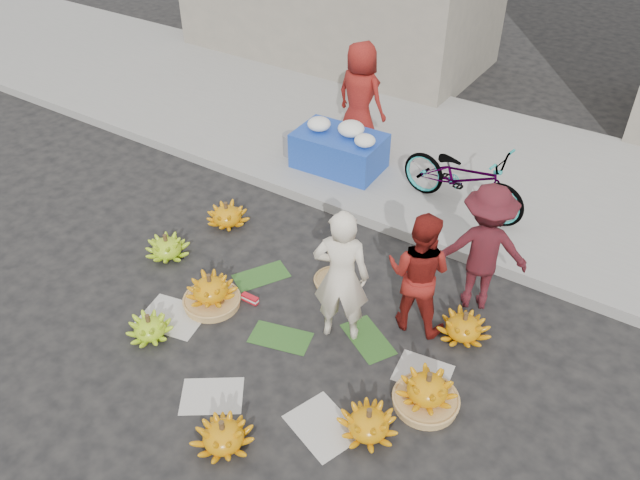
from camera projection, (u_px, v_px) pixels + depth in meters
The scene contains 22 objects.
ground at pixel (299, 330), 6.81m from camera, with size 80.00×80.00×0.00m, color black.
curb at pixel (394, 226), 8.23m from camera, with size 40.00×0.25×0.15m, color gray.
sidewalk at pixel (457, 160), 9.63m from camera, with size 40.00×4.00×0.12m, color gray.
newspaper_scatter at pixel (253, 378), 6.27m from camera, with size 3.20×1.80×0.00m, color beige, non-canonical shape.
banana_leaves at pixel (302, 316), 6.98m from camera, with size 2.00×1.00×0.00m, color #224E1A, non-canonical shape.
banana_bunch_0 at pixel (211, 292), 7.02m from camera, with size 0.63×0.63×0.44m.
banana_bunch_1 at pixel (150, 327), 6.66m from camera, with size 0.47×0.47×0.30m.
banana_bunch_2 at pixel (223, 435), 5.57m from camera, with size 0.54×0.54×0.33m.
banana_bunch_3 at pixel (368, 423), 5.67m from camera, with size 0.69×0.69×0.34m.
banana_bunch_4 at pixel (427, 392), 5.91m from camera, with size 0.66×0.66×0.44m.
banana_bunch_5 at pixel (464, 326), 6.66m from camera, with size 0.69×0.69×0.34m.
banana_bunch_6 at pixel (167, 247), 7.76m from camera, with size 0.63×0.63×0.33m.
banana_bunch_7 at pixel (227, 215), 8.31m from camera, with size 0.58×0.58×0.34m.
basket_spare at pixel (334, 281), 7.42m from camera, with size 0.46×0.46×0.05m, color #AE8249.
incense_stack at pixel (250, 299), 7.14m from camera, with size 0.21×0.07×0.08m, color red.
vendor_cream at pixel (341, 277), 6.31m from camera, with size 0.58×0.38×1.59m, color #EFE4C9.
vendor_red at pixel (419, 273), 6.47m from camera, with size 0.70×0.55×1.45m, color maroon.
man_striped at pixel (484, 249), 6.71m from camera, with size 1.00×0.57×1.54m, color maroon.
flower_table at pixel (340, 148), 9.18m from camera, with size 1.32×0.86×0.75m.
grey_bucket at pixel (292, 144), 9.57m from camera, with size 0.30×0.30×0.34m, color slate.
flower_vendor at pixel (360, 97), 9.34m from camera, with size 0.82×0.54×1.68m, color maroon.
bicycle at pixel (463, 177), 8.22m from camera, with size 1.80×0.63×0.95m, color gray.
Camera 1 is at (2.84, -3.91, 4.91)m, focal length 35.00 mm.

